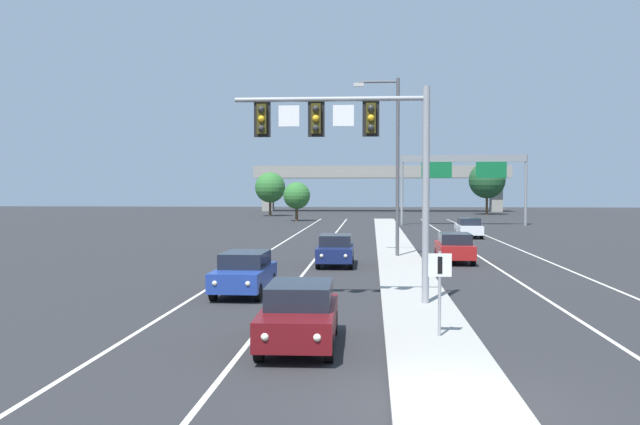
% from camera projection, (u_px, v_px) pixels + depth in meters
% --- Properties ---
extents(ground_plane, '(260.00, 260.00, 0.00)m').
position_uv_depth(ground_plane, '(456.00, 406.00, 12.54)').
color(ground_plane, '#28282B').
extents(median_island, '(2.40, 110.00, 0.15)m').
position_uv_depth(median_island, '(406.00, 276.00, 30.47)').
color(median_island, '#9E9B93').
rests_on(median_island, ground).
extents(lane_stripe_oncoming_center, '(0.14, 100.00, 0.01)m').
position_uv_depth(lane_stripe_oncoming_center, '(314.00, 260.00, 37.80)').
color(lane_stripe_oncoming_center, silver).
rests_on(lane_stripe_oncoming_center, ground).
extents(lane_stripe_receding_center, '(0.14, 100.00, 0.01)m').
position_uv_depth(lane_stripe_receding_center, '(487.00, 261.00, 37.10)').
color(lane_stripe_receding_center, silver).
rests_on(lane_stripe_receding_center, ground).
extents(edge_stripe_left, '(0.14, 100.00, 0.01)m').
position_uv_depth(edge_stripe_left, '(255.00, 260.00, 38.05)').
color(edge_stripe_left, silver).
rests_on(edge_stripe_left, ground).
extents(edge_stripe_right, '(0.14, 100.00, 0.01)m').
position_uv_depth(edge_stripe_right, '(549.00, 262.00, 36.85)').
color(edge_stripe_right, silver).
rests_on(edge_stripe_right, ground).
extents(overhead_signal_mast, '(6.51, 0.44, 7.20)m').
position_uv_depth(overhead_signal_mast, '(358.00, 143.00, 22.80)').
color(overhead_signal_mast, gray).
rests_on(overhead_signal_mast, median_island).
extents(median_sign_post, '(0.60, 0.10, 2.20)m').
position_uv_depth(median_sign_post, '(440.00, 281.00, 17.67)').
color(median_sign_post, gray).
rests_on(median_sign_post, median_island).
extents(street_lamp_median, '(2.58, 0.28, 10.00)m').
position_uv_depth(street_lamp_median, '(394.00, 156.00, 38.58)').
color(street_lamp_median, '#4C4C51').
rests_on(street_lamp_median, median_island).
extents(car_oncoming_darkred, '(1.90, 4.50, 1.58)m').
position_uv_depth(car_oncoming_darkred, '(300.00, 314.00, 17.22)').
color(car_oncoming_darkred, '#5B0F14').
rests_on(car_oncoming_darkred, ground).
extents(car_oncoming_blue, '(1.88, 4.49, 1.58)m').
position_uv_depth(car_oncoming_blue, '(244.00, 272.00, 25.64)').
color(car_oncoming_blue, navy).
rests_on(car_oncoming_blue, ground).
extents(car_oncoming_navy, '(1.86, 4.49, 1.58)m').
position_uv_depth(car_oncoming_navy, '(335.00, 250.00, 35.12)').
color(car_oncoming_navy, '#141E4C').
rests_on(car_oncoming_navy, ground).
extents(car_receding_red, '(1.89, 4.50, 1.58)m').
position_uv_depth(car_receding_red, '(455.00, 247.00, 36.54)').
color(car_receding_red, maroon).
rests_on(car_receding_red, ground).
extents(car_receding_white, '(1.86, 4.49, 1.58)m').
position_uv_depth(car_receding_white, '(469.00, 227.00, 54.73)').
color(car_receding_white, silver).
rests_on(car_receding_white, ground).
extents(highway_sign_gantry, '(13.28, 0.42, 7.50)m').
position_uv_depth(highway_sign_gantry, '(464.00, 167.00, 72.61)').
color(highway_sign_gantry, gray).
rests_on(highway_sign_gantry, ground).
extents(overpass_bridge, '(42.40, 6.40, 7.65)m').
position_uv_depth(overpass_bridge, '(381.00, 177.00, 115.38)').
color(overpass_bridge, gray).
rests_on(overpass_bridge, ground).
extents(tree_far_left_c, '(3.24, 3.24, 4.69)m').
position_uv_depth(tree_far_left_c, '(297.00, 196.00, 82.09)').
color(tree_far_left_c, '#4C3823').
rests_on(tree_far_left_c, ground).
extents(tree_far_left_a, '(4.27, 4.27, 6.18)m').
position_uv_depth(tree_far_left_a, '(270.00, 187.00, 96.30)').
color(tree_far_left_a, '#4C3823').
rests_on(tree_far_left_a, ground).
extents(tree_far_right_a, '(5.39, 5.39, 7.80)m').
position_uv_depth(tree_far_right_a, '(487.00, 180.00, 101.45)').
color(tree_far_right_a, '#4C3823').
rests_on(tree_far_right_a, ground).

